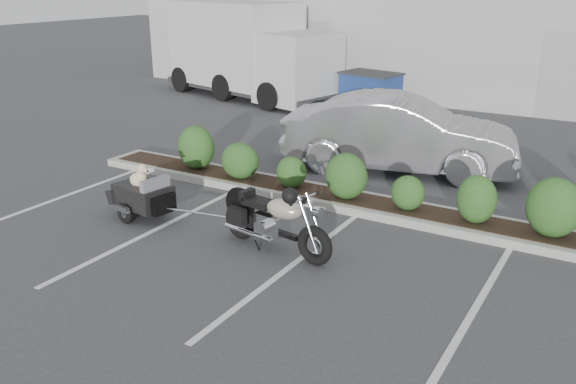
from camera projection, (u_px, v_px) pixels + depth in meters
The scene contains 8 objects.
ground at pixel (247, 236), 10.18m from camera, with size 90.00×90.00×0.00m, color #38383A.
planter_kerb at pixel (356, 203), 11.46m from camera, with size 12.00×1.00×0.15m, color #9E9E93.
building at pixel (496, 34), 23.30m from camera, with size 26.00×10.00×4.00m, color #9EA099.
motorcycle at pixel (275, 222), 9.48m from camera, with size 2.16×0.85×1.24m.
pet_trailer at pixel (143, 194), 10.85m from camera, with size 1.74×0.99×1.03m.
sedan at pixel (399, 134), 13.37m from camera, with size 1.75×5.03×1.66m, color #B4B3BA.
dumpster at pixel (370, 91), 19.66m from camera, with size 2.03×1.59×1.20m.
delivery_truck at pixel (250, 53), 21.36m from camera, with size 7.47×3.99×3.26m.
Camera 1 is at (5.35, -7.70, 4.10)m, focal length 38.00 mm.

